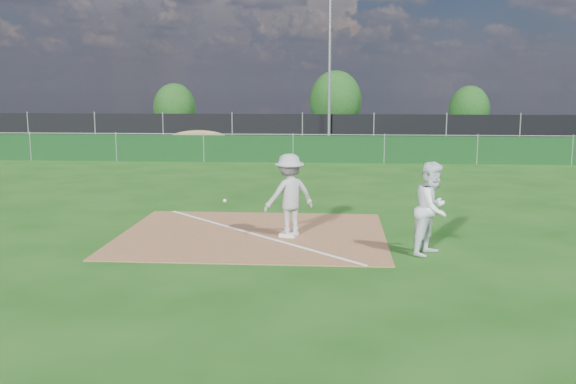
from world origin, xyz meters
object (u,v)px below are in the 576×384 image
object	(u,v)px
tree_right	(469,109)
tree_left	(174,108)
play_at_first	(289,195)
tree_mid	(336,100)
light_pole	(330,74)
car_mid	(285,127)
car_right	(397,129)
runner	(432,209)
first_base	(289,235)
car_left	(223,126)

from	to	relation	value
tree_right	tree_left	bearing A→B (deg)	-175.83
play_at_first	tree_mid	distance (m)	33.47
light_pole	car_mid	bearing A→B (deg)	116.79
car_mid	car_right	distance (m)	7.17
runner	tree_left	xyz separation A→B (m)	(-13.43, 32.64, 0.89)
light_pole	tree_mid	distance (m)	11.77
car_right	tree_mid	size ratio (longest dim) A/B	0.98
car_right	tree_mid	world-z (taller)	tree_mid
runner	tree_mid	xyz separation A→B (m)	(-1.95, 34.80, 1.37)
first_base	car_mid	bearing A→B (deg)	94.63
car_left	car_right	size ratio (longest dim) A/B	1.01
car_mid	tree_left	distance (m)	9.11
tree_mid	tree_left	bearing A→B (deg)	-169.37
first_base	light_pole	bearing A→B (deg)	88.27
car_right	tree_mid	bearing A→B (deg)	11.22
car_mid	car_right	world-z (taller)	car_mid
first_base	car_right	xyz separation A→B (m)	(4.91, 27.09, 0.59)
car_right	tree_mid	distance (m)	7.70
car_mid	play_at_first	bearing A→B (deg)	-173.49
car_left	car_mid	world-z (taller)	car_left
runner	tree_right	distance (m)	35.02
light_pole	tree_left	bearing A→B (deg)	139.56
car_right	tree_left	distance (m)	16.00
first_base	tree_left	world-z (taller)	tree_left
tree_right	car_right	bearing A→B (deg)	-134.17
play_at_first	car_left	distance (m)	28.08
light_pole	tree_mid	world-z (taller)	light_pole
runner	tree_left	bearing A→B (deg)	55.41
light_pole	tree_right	distance (m)	14.97
car_left	tree_left	xyz separation A→B (m)	(-4.18, 3.91, 1.07)
light_pole	tree_left	world-z (taller)	light_pole
car_mid	tree_mid	xyz separation A→B (m)	(3.25, 5.90, 1.58)
car_left	car_right	distance (m)	11.21
runner	tree_right	world-z (taller)	tree_right
light_pole	tree_left	xyz separation A→B (m)	(-11.13, 9.49, -2.17)
runner	tree_mid	bearing A→B (deg)	36.25
light_pole	car_right	xyz separation A→B (m)	(4.25, 5.22, -3.35)
tree_mid	first_base	bearing A→B (deg)	-91.74
car_mid	tree_left	bearing A→B (deg)	67.39
first_base	runner	size ratio (longest dim) A/B	0.19
play_at_first	car_right	distance (m)	27.44
car_mid	car_right	xyz separation A→B (m)	(7.15, -0.52, -0.09)
first_base	runner	bearing A→B (deg)	-23.41
car_left	tree_mid	size ratio (longest dim) A/B	0.99
light_pole	car_left	bearing A→B (deg)	141.27
play_at_first	runner	xyz separation A→B (m)	(2.96, -1.37, -0.01)
light_pole	car_mid	world-z (taller)	light_pole
play_at_first	runner	distance (m)	3.27
first_base	car_mid	xyz separation A→B (m)	(-2.24, 27.61, 0.67)
runner	car_right	size ratio (longest dim) A/B	0.43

